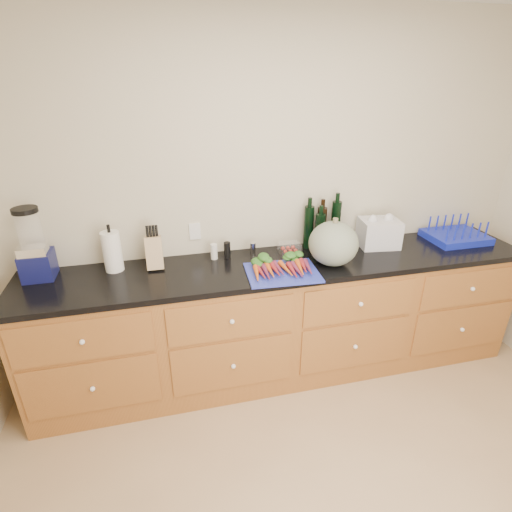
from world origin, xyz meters
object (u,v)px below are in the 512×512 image
object	(u,v)px
dish_rack	(456,235)
blender_appliance	(34,248)
cutting_board	(282,273)
paper_towel	(112,251)
squash	(333,244)
knife_block	(154,252)
carrots	(281,266)
tomato_box	(289,247)

from	to	relation	value
dish_rack	blender_appliance	bearing A→B (deg)	178.56
cutting_board	paper_towel	size ratio (longest dim) A/B	1.73
blender_appliance	dish_rack	bearing A→B (deg)	-1.44
paper_towel	dish_rack	xyz separation A→B (m)	(2.62, -0.08, -0.10)
squash	knife_block	distance (m)	1.23
paper_towel	dish_rack	bearing A→B (deg)	-1.75
carrots	squash	size ratio (longest dim) A/B	1.16
paper_towel	tomato_box	distance (m)	1.26
squash	tomato_box	world-z (taller)	squash
squash	tomato_box	xyz separation A→B (m)	(-0.23, 0.27, -0.12)
cutting_board	carrots	size ratio (longest dim) A/B	1.20
blender_appliance	carrots	bearing A→B (deg)	-10.14
blender_appliance	paper_towel	distance (m)	0.47
paper_towel	knife_block	xyz separation A→B (m)	(0.27, -0.02, -0.03)
cutting_board	tomato_box	distance (m)	0.37
carrots	paper_towel	bearing A→B (deg)	165.58
cutting_board	dish_rack	bearing A→B (deg)	8.93
carrots	tomato_box	bearing A→B (deg)	61.88
blender_appliance	tomato_box	xyz separation A→B (m)	(1.72, 0.01, -0.17)
carrots	knife_block	size ratio (longest dim) A/B	1.79
squash	knife_block	xyz separation A→B (m)	(-1.21, 0.24, -0.04)
cutting_board	dish_rack	distance (m)	1.55
squash	paper_towel	xyz separation A→B (m)	(-1.48, 0.26, -0.02)
knife_block	dish_rack	bearing A→B (deg)	-1.46
squash	blender_appliance	bearing A→B (deg)	172.46
tomato_box	cutting_board	bearing A→B (deg)	-115.27
blender_appliance	cutting_board	bearing A→B (deg)	-11.50
carrots	dish_rack	world-z (taller)	dish_rack
knife_block	dish_rack	distance (m)	2.35
carrots	tomato_box	xyz separation A→B (m)	(0.16, 0.29, -0.00)
knife_block	dish_rack	xyz separation A→B (m)	(2.35, -0.06, -0.07)
squash	knife_block	bearing A→B (deg)	168.77
dish_rack	paper_towel	bearing A→B (deg)	178.25
blender_appliance	knife_block	size ratio (longest dim) A/B	2.15
cutting_board	paper_towel	world-z (taller)	paper_towel
tomato_box	carrots	bearing A→B (deg)	-118.12
carrots	tomato_box	world-z (taller)	same
cutting_board	carrots	distance (m)	0.05
blender_appliance	tomato_box	distance (m)	1.72
cutting_board	knife_block	xyz separation A→B (m)	(-0.82, 0.30, 0.10)
carrots	knife_block	distance (m)	0.87
paper_towel	tomato_box	size ratio (longest dim) A/B	1.84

